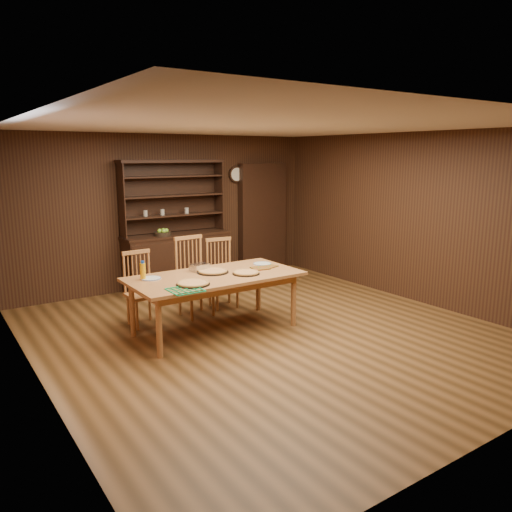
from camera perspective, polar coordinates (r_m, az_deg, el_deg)
floor at (r=6.51m, az=1.63°, el=-8.79°), size 6.00×6.00×0.00m
room_shell at (r=6.14m, az=1.72°, el=5.16°), size 6.00×6.00×6.00m
china_hutch at (r=8.65m, az=-9.10°, el=0.29°), size 1.84×0.52×2.17m
doorway at (r=9.64m, az=0.72°, el=4.33°), size 1.00×0.18×2.10m
wall_clock at (r=9.32m, az=-2.28°, el=9.31°), size 0.30×0.05×0.30m
dining_table at (r=6.41m, az=-4.72°, el=-2.75°), size 2.18×1.09×0.75m
chair_left at (r=6.87m, az=-13.09°, el=-3.35°), size 0.42×0.41×1.00m
chair_center at (r=7.14m, az=-7.24°, el=-1.98°), size 0.49×0.47×1.13m
chair_right at (r=7.52m, az=-4.00°, el=-1.66°), size 0.48×0.46×1.03m
pizza_left at (r=5.94m, az=-7.21°, el=-3.11°), size 0.40×0.40×0.04m
pizza_right at (r=6.42m, az=-1.14°, el=-1.92°), size 0.35×0.35×0.04m
pizza_center at (r=6.51m, az=-4.97°, el=-1.75°), size 0.41×0.41×0.04m
cooling_rack at (r=5.71m, az=-8.09°, el=-3.84°), size 0.44×0.44×0.02m
plate_left at (r=6.29m, az=-11.92°, el=-2.52°), size 0.25×0.25×0.02m
plate_right at (r=6.98m, az=0.72°, el=-0.89°), size 0.25×0.25×0.02m
foil_dish at (r=6.63m, az=-6.48°, el=-1.28°), size 0.26×0.21×0.09m
juice_bottle at (r=6.25m, az=-12.80°, el=-1.69°), size 0.07×0.07×0.24m
pot_holder_a at (r=6.83m, az=1.49°, el=-1.18°), size 0.24×0.24×0.01m
pot_holder_b at (r=6.71m, az=0.47°, el=-1.40°), size 0.24×0.24×0.02m
fruit_bowl at (r=8.41m, az=-10.62°, el=2.61°), size 0.29×0.29×0.12m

